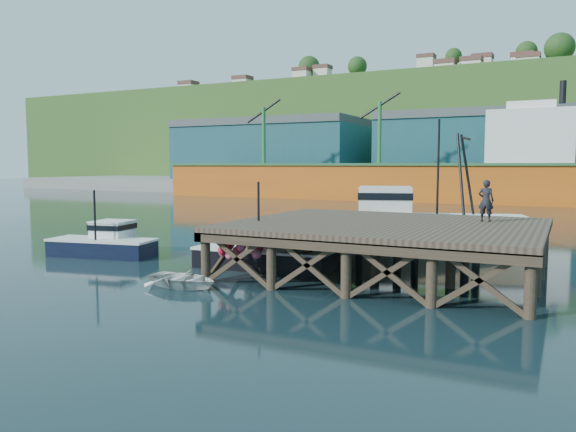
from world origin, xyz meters
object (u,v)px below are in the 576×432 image
Objects in this scene: boat_navy at (105,242)px; trawler at (424,222)px; dinghy at (183,279)px; dockworker at (486,201)px; boat_black at (267,252)px.

trawler is (13.48, 9.59, 0.75)m from boat_navy.
trawler reaches higher than boat_navy.
dockworker is (9.45, 7.99, 2.69)m from dinghy.
trawler is 3.74× the size of dinghy.
boat_navy is at bearing 68.10° from dinghy.
boat_navy is 8.74m from boat_black.
boat_black is at bearing -5.42° from boat_navy.
boat_navy is at bearing -161.43° from trawler.
dockworker is (8.63, 3.10, 2.30)m from boat_black.
boat_navy is 16.56m from trawler.
boat_navy reaches higher than dinghy.
boat_navy is 8.89m from dinghy.
boat_black is at bearing -4.00° from dinghy.
dinghy is at bearing 44.83° from dockworker.
boat_black is at bearing -135.38° from trawler.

